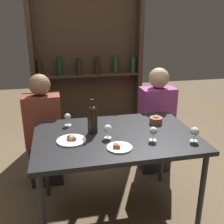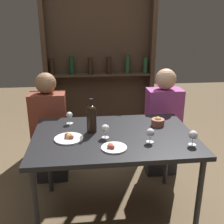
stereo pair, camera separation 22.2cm
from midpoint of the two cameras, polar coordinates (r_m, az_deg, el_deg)
The scene contains 13 objects.
ground_plane at distance 2.57m, azimuth -1.95°, elevation -20.96°, with size 10.00×10.00×0.00m, color brown.
dining_table at distance 2.18m, azimuth -2.16°, elevation -6.51°, with size 1.32×0.90×0.77m.
wine_rack_wall at distance 3.68m, azimuth -7.17°, elevation 12.04°, with size 1.51×0.21×2.38m.
wine_bottle at distance 2.15m, azimuth -7.24°, elevation -1.38°, with size 0.08×0.08×0.29m.
wine_glass_0 at distance 2.07m, azimuth -3.99°, elevation -3.81°, with size 0.07×0.07×0.11m.
wine_glass_1 at distance 2.07m, azimuth 14.67°, elevation -4.28°, with size 0.07×0.07×0.12m.
wine_glass_2 at distance 2.36m, azimuth -12.31°, elevation -1.17°, with size 0.06×0.06×0.11m.
wine_glass_3 at distance 2.03m, azimuth 5.90°, elevation -4.28°, with size 0.06×0.06×0.11m.
food_plate_0 at distance 1.92m, azimuth -1.86°, elevation -7.73°, with size 0.19×0.19×0.04m.
food_plate_1 at distance 2.08m, azimuth -11.91°, elevation -5.95°, with size 0.23×0.23×0.05m.
snack_bowl at distance 2.38m, azimuth 6.93°, elevation -1.77°, with size 0.12×0.12×0.08m.
seated_person_left at distance 2.80m, azimuth -16.80°, elevation -4.66°, with size 0.36×0.22×1.18m.
seated_person_right at distance 2.95m, azimuth 7.47°, elevation -2.55°, with size 0.37×0.22×1.20m.
Camera 1 is at (-0.45, -1.91, 1.66)m, focal length 42.00 mm.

